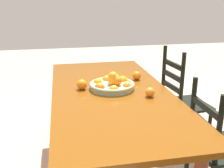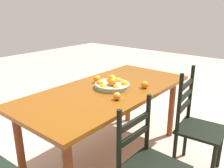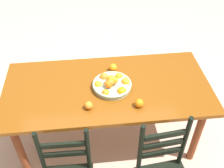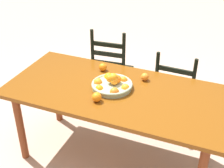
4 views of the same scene
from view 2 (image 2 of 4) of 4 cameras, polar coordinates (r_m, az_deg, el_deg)
The scene contains 8 objects.
ground_plane at distance 2.66m, azimuth -0.88°, elevation -16.93°, with size 12.00×12.00×0.00m, color tan.
dining_table at distance 2.34m, azimuth -0.96°, elevation -3.25°, with size 1.86×0.88×0.77m.
chair_near_window at distance 2.37m, azimuth 19.66°, elevation -9.64°, with size 0.43×0.43×1.00m.
chair_by_cabinet at distance 1.83m, azimuth 8.99°, elevation -19.38°, with size 0.42×0.42×0.90m.
fruit_bowl at distance 2.31m, azimuth 0.02°, elevation -0.06°, with size 0.35×0.35×0.14m.
orange_loose_0 at distance 2.33m, azimuth 7.93°, elevation -0.14°, with size 0.07×0.07×0.07m, color orange.
orange_loose_1 at distance 2.02m, azimuth 1.22°, elevation -2.96°, with size 0.07×0.07×0.07m, color orange.
orange_loose_2 at distance 2.48m, azimuth -3.59°, elevation 1.22°, with size 0.08×0.08×0.08m, color orange.
Camera 2 is at (1.66, 1.40, 1.53)m, focal length 37.61 mm.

